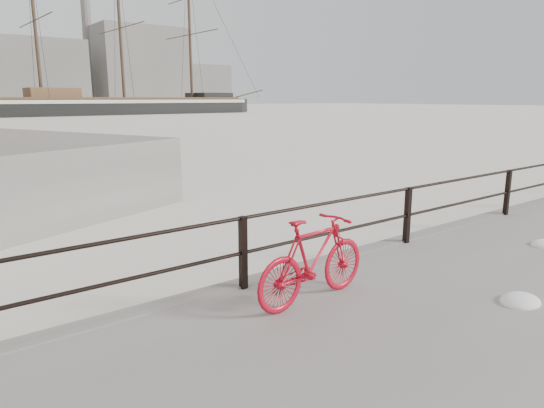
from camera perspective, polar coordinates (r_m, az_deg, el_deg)
ground at (r=9.20m, az=14.58°, el=-6.27°), size 400.00×400.00×0.00m
guardrail at (r=8.88m, az=15.64°, el=-1.29°), size 28.00×0.10×1.00m
bicycle at (r=6.11m, az=4.92°, el=-6.51°), size 1.84×0.39×1.10m
barque_black at (r=93.82m, az=-16.87°, el=10.08°), size 61.85×21.55×34.64m
industrial_west at (r=147.90m, az=-27.70°, el=13.36°), size 32.00×18.00×18.00m
industrial_mid at (r=162.82m, az=-15.55°, el=15.13°), size 26.00×20.00×24.00m
industrial_east at (r=177.06m, az=-8.99°, el=13.54°), size 20.00×16.00×14.00m
smokestack at (r=163.95m, az=-20.88°, el=18.28°), size 2.80×2.80×44.00m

